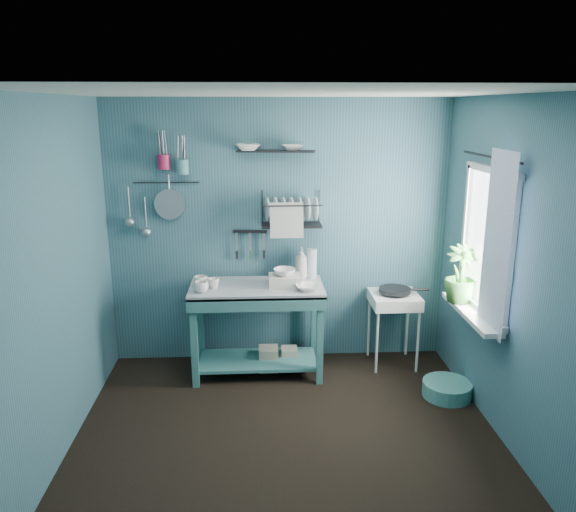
{
  "coord_description": "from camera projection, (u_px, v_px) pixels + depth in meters",
  "views": [
    {
      "loc": [
        -0.2,
        -3.69,
        2.41
      ],
      "look_at": [
        0.05,
        0.85,
        1.2
      ],
      "focal_mm": 35.0,
      "sensor_mm": 36.0,
      "label": 1
    }
  ],
  "objects": [
    {
      "name": "curtain",
      "position": [
        496.0,
        245.0,
        4.05
      ],
      "size": [
        0.0,
        1.35,
        1.35
      ],
      "primitive_type": "plane",
      "rotation": [
        1.57,
        0.0,
        1.57
      ],
      "color": "white",
      "rests_on": "wall_right"
    },
    {
      "name": "shelf_bowl_right",
      "position": [
        292.0,
        148.0,
        5.02
      ],
      "size": [
        0.21,
        0.21,
        0.05
      ],
      "primitive_type": "imported",
      "rotation": [
        0.0,
        0.0,
        0.07
      ],
      "color": "white",
      "rests_on": "upper_shelf"
    },
    {
      "name": "counter_bowl",
      "position": [
        308.0,
        287.0,
        4.93
      ],
      "size": [
        0.22,
        0.22,
        0.05
      ],
      "primitive_type": "imported",
      "color": "white",
      "rests_on": "work_counter"
    },
    {
      "name": "wall_front",
      "position": [
        306.0,
        384.0,
        2.43
      ],
      "size": [
        3.2,
        0.0,
        3.2
      ],
      "primitive_type": "plane",
      "rotation": [
        -1.57,
        0.0,
        0.0
      ],
      "color": "#325A66",
      "rests_on": "ground"
    },
    {
      "name": "wall_back",
      "position": [
        279.0,
        233.0,
        5.32
      ],
      "size": [
        3.2,
        0.0,
        3.2
      ],
      "primitive_type": "plane",
      "rotation": [
        1.57,
        0.0,
        0.0
      ],
      "color": "#325A66",
      "rests_on": "ground"
    },
    {
      "name": "utensil_cup_magenta",
      "position": [
        164.0,
        162.0,
        5.01
      ],
      "size": [
        0.11,
        0.11,
        0.13
      ],
      "primitive_type": "cylinder",
      "color": "#A41E4B",
      "rests_on": "wall_back"
    },
    {
      "name": "mug_left",
      "position": [
        201.0,
        287.0,
        4.87
      ],
      "size": [
        0.12,
        0.12,
        0.1
      ],
      "primitive_type": "imported",
      "color": "white",
      "rests_on": "work_counter"
    },
    {
      "name": "work_counter",
      "position": [
        257.0,
        330.0,
        5.17
      ],
      "size": [
        1.27,
        0.76,
        0.85
      ],
      "primitive_type": "cube",
      "rotation": [
        0.0,
        0.0,
        0.13
      ],
      "color": "#367272",
      "rests_on": "floor"
    },
    {
      "name": "wall_right",
      "position": [
        514.0,
        277.0,
        3.96
      ],
      "size": [
        0.0,
        3.0,
        3.0
      ],
      "primitive_type": "plane",
      "rotation": [
        1.57,
        0.0,
        -1.57
      ],
      "color": "#325A66",
      "rests_on": "ground"
    },
    {
      "name": "window_glass",
      "position": [
        488.0,
        242.0,
        4.35
      ],
      "size": [
        0.0,
        1.1,
        1.1
      ],
      "primitive_type": "plane",
      "rotation": [
        1.57,
        0.0,
        1.57
      ],
      "color": "white",
      "rests_on": "wall_right"
    },
    {
      "name": "windowsill",
      "position": [
        471.0,
        313.0,
        4.5
      ],
      "size": [
        0.16,
        0.95,
        0.04
      ],
      "primitive_type": "cube",
      "color": "white",
      "rests_on": "wall_right"
    },
    {
      "name": "wall_left",
      "position": [
        51.0,
        285.0,
        3.79
      ],
      "size": [
        0.0,
        3.0,
        3.0
      ],
      "primitive_type": "plane",
      "rotation": [
        1.57,
        0.0,
        1.57
      ],
      "color": "#325A66",
      "rests_on": "ground"
    },
    {
      "name": "curtain_rod",
      "position": [
        490.0,
        157.0,
        4.18
      ],
      "size": [
        0.02,
        1.05,
        0.02
      ],
      "primitive_type": "cylinder",
      "rotation": [
        1.57,
        0.0,
        0.0
      ],
      "color": "black",
      "rests_on": "wall_right"
    },
    {
      "name": "hook_rail",
      "position": [
        166.0,
        182.0,
        5.11
      ],
      "size": [
        0.6,
        0.01,
        0.01
      ],
      "primitive_type": "cylinder",
      "rotation": [
        0.0,
        1.57,
        0.0
      ],
      "color": "black",
      "rests_on": "wall_back"
    },
    {
      "name": "ceiling",
      "position": [
        288.0,
        92.0,
        3.55
      ],
      "size": [
        3.2,
        3.2,
        0.0
      ],
      "primitive_type": "plane",
      "rotation": [
        3.14,
        0.0,
        0.0
      ],
      "color": "silver",
      "rests_on": "ground"
    },
    {
      "name": "tub_bowl",
      "position": [
        284.0,
        272.0,
        5.02
      ],
      "size": [
        0.2,
        0.19,
        0.06
      ],
      "primitive_type": "imported",
      "color": "white",
      "rests_on": "wash_tub"
    },
    {
      "name": "dish_rack",
      "position": [
        291.0,
        209.0,
        5.14
      ],
      "size": [
        0.57,
        0.29,
        0.32
      ],
      "primitive_type": "cube",
      "rotation": [
        0.0,
        0.0,
        0.09
      ],
      "color": "black",
      "rests_on": "wall_back"
    },
    {
      "name": "ladle_outer",
      "position": [
        129.0,
        203.0,
        5.13
      ],
      "size": [
        0.01,
        0.01,
        0.3
      ],
      "primitive_type": "cylinder",
      "color": "#A5A6AD",
      "rests_on": "wall_back"
    },
    {
      "name": "shelf_bowl_left",
      "position": [
        248.0,
        152.0,
        5.01
      ],
      "size": [
        0.23,
        0.23,
        0.05
      ],
      "primitive_type": "imported",
      "rotation": [
        0.0,
        0.0,
        0.03
      ],
      "color": "white",
      "rests_on": "upper_shelf"
    },
    {
      "name": "wash_tub",
      "position": [
        284.0,
        281.0,
        5.04
      ],
      "size": [
        0.28,
        0.22,
        0.1
      ],
      "primitive_type": "cube",
      "color": "beige",
      "rests_on": "work_counter"
    },
    {
      "name": "frying_pan",
      "position": [
        395.0,
        290.0,
        5.26
      ],
      "size": [
        0.3,
        0.3,
        0.03
      ],
      "primitive_type": "cylinder",
      "color": "black",
      "rests_on": "hotplate_stand"
    },
    {
      "name": "storage_tin_small",
      "position": [
        289.0,
        358.0,
        5.34
      ],
      "size": [
        0.15,
        0.15,
        0.2
      ],
      "primitive_type": "cube",
      "color": "gray",
      "rests_on": "floor"
    },
    {
      "name": "floor",
      "position": [
        288.0,
        440.0,
        4.2
      ],
      "size": [
        3.2,
        3.2,
        0.0
      ],
      "primitive_type": "plane",
      "color": "black",
      "rests_on": "ground"
    },
    {
      "name": "utensil_cup_teal",
      "position": [
        182.0,
        167.0,
        5.03
      ],
      "size": [
        0.11,
        0.11,
        0.13
      ],
      "primitive_type": "cylinder",
      "color": "teal",
      "rests_on": "wall_back"
    },
    {
      "name": "floor_basin",
      "position": [
        447.0,
        389.0,
        4.82
      ],
      "size": [
        0.42,
        0.42,
        0.13
      ],
      "primitive_type": "cylinder",
      "color": "teal",
      "rests_on": "floor"
    },
    {
      "name": "upper_shelf",
      "position": [
        276.0,
        151.0,
        5.02
      ],
      "size": [
        0.72,
        0.29,
        0.01
      ],
      "primitive_type": "cube",
      "rotation": [
        0.0,
        0.0,
        -0.16
      ],
      "color": "black",
      "rests_on": "wall_back"
    },
    {
      "name": "colander",
      "position": [
        170.0,
        204.0,
        5.14
      ],
      "size": [
        0.28,
        0.03,
        0.28
      ],
      "primitive_type": "cylinder",
      "rotation": [
        1.54,
        0.0,
        0.0
      ],
      "color": "#A5A6AD",
      "rests_on": "wall_back"
    },
    {
      "name": "water_bottle",
      "position": [
        312.0,
        263.0,
        5.26
      ],
      "size": [
        0.09,
        0.09,
        0.28
      ],
      "primitive_type": "cylinder",
      "color": "silver",
      "rests_on": "work_counter"
    },
    {
      "name": "ladle_inner",
      "position": [
        146.0,
        214.0,
        5.16
      ],
      "size": [
        0.01,
        0.01,
        0.3
      ],
      "primitive_type": "cylinder",
      "color": "#A5A6AD",
      "rests_on": "wall_back"
    },
    {
      "name": "hotplate_stand",
      "position": [
        393.0,
        329.0,
        5.36
      ],
      "size": [
        0.46,
        0.46,
        0.71
      ],
      "primitive_type": "cube",
      "rotation": [
        0.0,
        0.0,
        -0.04
      ],
      "color": "white",
      "rests_on": "floor"
    },
    {
      "name": "mug_mid",
      "position": [
        214.0,
        283.0,
        4.97
      ],
      "size": [
        0.14,
        0.14,
        0.09
      ],
      "primitive_type": "imported",
      "rotation": [
        0.0,
        0.0,
        0.52
      ],
      "color": "white",
      "rests_on": "work_counter"
    },
    {
      "name": "storage_tin_large",
      "position": [
        268.0,
        358.0,
        5.3
      ],
      "size": [
        0.18,
        0.18,
        0.22
      ],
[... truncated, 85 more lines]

